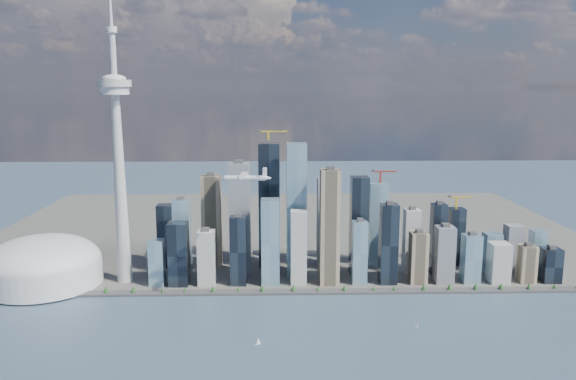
{
  "coord_description": "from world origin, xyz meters",
  "views": [
    {
      "loc": [
        -29.01,
        -665.24,
        348.1
      ],
      "look_at": [
        -6.25,
        260.0,
        178.56
      ],
      "focal_mm": 35.0,
      "sensor_mm": 36.0,
      "label": 1
    }
  ],
  "objects_px": {
    "needle_tower": "(118,153)",
    "airplane": "(246,177)",
    "dome_stadium": "(43,264)",
    "sailboat_west": "(258,342)",
    "sailboat_east": "(417,326)"
  },
  "relations": [
    {
      "from": "airplane",
      "to": "sailboat_west",
      "type": "bearing_deg",
      "value": -79.24
    },
    {
      "from": "needle_tower",
      "to": "airplane",
      "type": "bearing_deg",
      "value": -29.43
    },
    {
      "from": "sailboat_west",
      "to": "sailboat_east",
      "type": "relative_size",
      "value": 1.21
    },
    {
      "from": "needle_tower",
      "to": "sailboat_east",
      "type": "relative_size",
      "value": 64.67
    },
    {
      "from": "needle_tower",
      "to": "airplane",
      "type": "xyz_separation_m",
      "value": [
        227.59,
        -128.37,
        -22.94
      ]
    },
    {
      "from": "dome_stadium",
      "to": "sailboat_east",
      "type": "xyz_separation_m",
      "value": [
        620.36,
        -194.62,
        -36.71
      ]
    },
    {
      "from": "dome_stadium",
      "to": "sailboat_west",
      "type": "bearing_deg",
      "value": -32.22
    },
    {
      "from": "needle_tower",
      "to": "dome_stadium",
      "type": "height_order",
      "value": "needle_tower"
    },
    {
      "from": "sailboat_east",
      "to": "dome_stadium",
      "type": "bearing_deg",
      "value": -174.5
    },
    {
      "from": "airplane",
      "to": "sailboat_east",
      "type": "height_order",
      "value": "airplane"
    },
    {
      "from": "needle_tower",
      "to": "sailboat_west",
      "type": "xyz_separation_m",
      "value": [
        247.55,
        -254.29,
        -232.53
      ]
    },
    {
      "from": "airplane",
      "to": "sailboat_west",
      "type": "distance_m",
      "value": 245.32
    },
    {
      "from": "needle_tower",
      "to": "dome_stadium",
      "type": "distance_m",
      "value": 241.4
    },
    {
      "from": "dome_stadium",
      "to": "sailboat_west",
      "type": "xyz_separation_m",
      "value": [
        387.55,
        -244.29,
        -36.13
      ]
    },
    {
      "from": "sailboat_east",
      "to": "airplane",
      "type": "bearing_deg",
      "value": -173.87
    }
  ]
}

